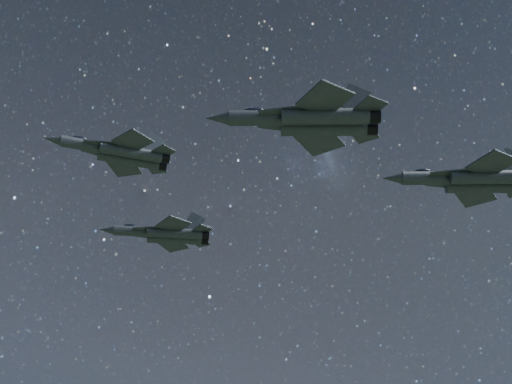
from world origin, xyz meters
name	(u,v)px	position (x,y,z in m)	size (l,w,h in m)	color
jet_lead	(120,152)	(-16.23, 3.09, 153.95)	(15.02, 10.56, 3.79)	#2F363B
jet_left	(166,234)	(-4.82, 22.49, 154.76)	(16.48, 11.09, 4.16)	#2F363B
jet_right	(310,120)	(0.71, -12.02, 153.34)	(19.05, 12.53, 4.89)	#2F363B
jet_slot	(473,180)	(25.69, -7.61, 154.38)	(19.23, 12.64, 4.94)	#2F363B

